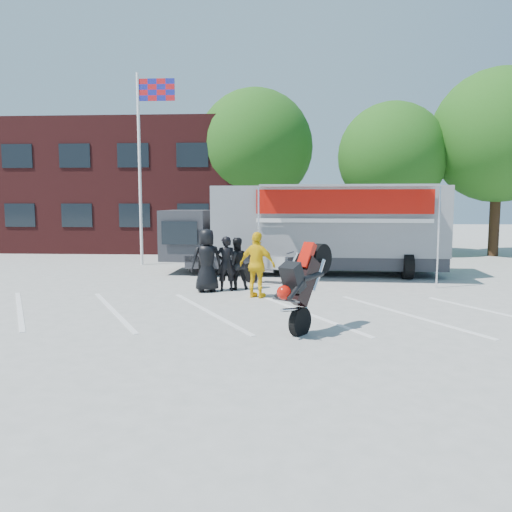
# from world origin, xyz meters

# --- Properties ---
(ground) EXTENTS (100.00, 100.00, 0.00)m
(ground) POSITION_xyz_m (0.00, 0.00, 0.00)
(ground) COLOR #ABABA6
(ground) RESTS_ON ground
(parking_bay_lines) EXTENTS (18.09, 13.33, 0.01)m
(parking_bay_lines) POSITION_xyz_m (0.00, 1.00, 0.01)
(parking_bay_lines) COLOR white
(parking_bay_lines) RESTS_ON ground
(office_building) EXTENTS (18.00, 8.00, 7.00)m
(office_building) POSITION_xyz_m (-10.00, 18.00, 3.50)
(office_building) COLOR #491717
(office_building) RESTS_ON ground
(flagpole) EXTENTS (1.61, 0.12, 8.00)m
(flagpole) POSITION_xyz_m (-6.24, 10.00, 5.05)
(flagpole) COLOR white
(flagpole) RESTS_ON ground
(tree_left) EXTENTS (6.12, 6.12, 8.64)m
(tree_left) POSITION_xyz_m (-2.00, 16.00, 5.57)
(tree_left) COLOR #382314
(tree_left) RESTS_ON ground
(tree_mid) EXTENTS (5.44, 5.44, 7.68)m
(tree_mid) POSITION_xyz_m (5.00, 15.00, 4.94)
(tree_mid) COLOR #382314
(tree_mid) RESTS_ON ground
(tree_right) EXTENTS (6.46, 6.46, 9.12)m
(tree_right) POSITION_xyz_m (10.00, 14.50, 5.88)
(tree_right) COLOR #382314
(tree_right) RESTS_ON ground
(transporter_truck) EXTENTS (10.42, 5.33, 3.25)m
(transporter_truck) POSITION_xyz_m (0.71, 7.70, 0.00)
(transporter_truck) COLOR gray
(transporter_truck) RESTS_ON ground
(parked_motorcycle) EXTENTS (2.38, 1.44, 1.18)m
(parked_motorcycle) POSITION_xyz_m (-0.74, 5.29, 0.00)
(parked_motorcycle) COLOR silver
(parked_motorcycle) RESTS_ON ground
(stunt_bike_rider) EXTENTS (1.67, 1.88, 2.04)m
(stunt_bike_rider) POSITION_xyz_m (0.36, -0.48, 0.00)
(stunt_bike_rider) COLOR black
(stunt_bike_rider) RESTS_ON ground
(spectator_leather_a) EXTENTS (1.09, 0.90, 1.90)m
(spectator_leather_a) POSITION_xyz_m (-2.68, 3.75, 0.95)
(spectator_leather_a) COLOR black
(spectator_leather_a) RESTS_ON ground
(spectator_leather_b) EXTENTS (0.64, 0.44, 1.66)m
(spectator_leather_b) POSITION_xyz_m (-2.12, 3.93, 0.83)
(spectator_leather_b) COLOR black
(spectator_leather_b) RESTS_ON ground
(spectator_leather_c) EXTENTS (0.96, 0.87, 1.60)m
(spectator_leather_c) POSITION_xyz_m (-1.85, 4.21, 0.80)
(spectator_leather_c) COLOR black
(spectator_leather_c) RESTS_ON ground
(spectator_hivis) EXTENTS (1.18, 0.86, 1.86)m
(spectator_hivis) POSITION_xyz_m (-1.11, 2.91, 0.93)
(spectator_hivis) COLOR yellow
(spectator_hivis) RESTS_ON ground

